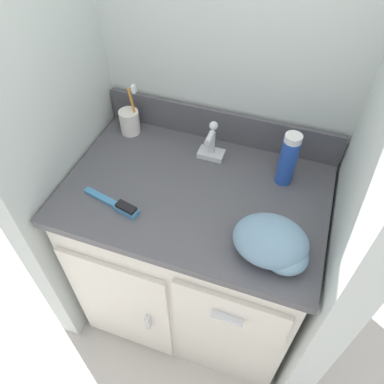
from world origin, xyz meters
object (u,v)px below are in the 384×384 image
at_px(toothbrush_cup, 130,121).
at_px(hand_towel, 274,244).
at_px(shaving_cream_can, 288,159).
at_px(hairbrush, 118,205).

height_order(toothbrush_cup, hand_towel, toothbrush_cup).
xyz_separation_m(toothbrush_cup, shaving_cream_can, (0.58, -0.06, 0.05)).
distance_m(toothbrush_cup, hand_towel, 0.70).
distance_m(hairbrush, hand_towel, 0.48).
distance_m(shaving_cream_can, hairbrush, 0.55).
height_order(shaving_cream_can, hairbrush, shaving_cream_can).
relative_size(toothbrush_cup, hairbrush, 0.97).
bearing_deg(hand_towel, toothbrush_cup, 149.01).
bearing_deg(hairbrush, toothbrush_cup, 122.17).
bearing_deg(hairbrush, hand_towel, 11.17).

